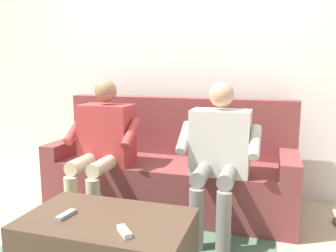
{
  "coord_description": "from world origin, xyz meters",
  "views": [
    {
      "loc": [
        -0.83,
        2.62,
        1.2
      ],
      "look_at": [
        0.0,
        -0.05,
        0.73
      ],
      "focal_mm": 36.46,
      "sensor_mm": 36.0,
      "label": 1
    }
  ],
  "objects_px": {
    "coffee_table": "(108,252)",
    "person_left_seated": "(219,150)",
    "couch": "(171,170)",
    "remote_gray": "(66,215)",
    "person_right_seated": "(103,141)",
    "remote_white": "(124,232)"
  },
  "relations": [
    {
      "from": "couch",
      "to": "person_left_seated",
      "type": "height_order",
      "value": "person_left_seated"
    },
    {
      "from": "couch",
      "to": "remote_white",
      "type": "bearing_deg",
      "value": 97.1
    },
    {
      "from": "person_right_seated",
      "to": "remote_white",
      "type": "distance_m",
      "value": 1.2
    },
    {
      "from": "person_right_seated",
      "to": "remote_gray",
      "type": "bearing_deg",
      "value": 105.53
    },
    {
      "from": "couch",
      "to": "remote_gray",
      "type": "distance_m",
      "value": 1.3
    },
    {
      "from": "couch",
      "to": "remote_white",
      "type": "height_order",
      "value": "couch"
    },
    {
      "from": "remote_gray",
      "to": "person_left_seated",
      "type": "bearing_deg",
      "value": 149.95
    },
    {
      "from": "coffee_table",
      "to": "remote_white",
      "type": "xyz_separation_m",
      "value": [
        -0.17,
        0.14,
        0.22
      ]
    },
    {
      "from": "remote_gray",
      "to": "coffee_table",
      "type": "bearing_deg",
      "value": 111.67
    },
    {
      "from": "coffee_table",
      "to": "person_right_seated",
      "type": "height_order",
      "value": "person_right_seated"
    },
    {
      "from": "remote_white",
      "to": "person_left_seated",
      "type": "bearing_deg",
      "value": -59.84
    },
    {
      "from": "couch",
      "to": "person_right_seated",
      "type": "distance_m",
      "value": 0.66
    },
    {
      "from": "person_left_seated",
      "to": "remote_white",
      "type": "bearing_deg",
      "value": 73.44
    },
    {
      "from": "person_left_seated",
      "to": "coffee_table",
      "type": "bearing_deg",
      "value": 61.35
    },
    {
      "from": "person_left_seated",
      "to": "remote_gray",
      "type": "height_order",
      "value": "person_left_seated"
    },
    {
      "from": "couch",
      "to": "remote_gray",
      "type": "relative_size",
      "value": 15.95
    },
    {
      "from": "person_right_seated",
      "to": "remote_gray",
      "type": "relative_size",
      "value": 8.5
    },
    {
      "from": "coffee_table",
      "to": "remote_white",
      "type": "height_order",
      "value": "remote_white"
    },
    {
      "from": "couch",
      "to": "person_left_seated",
      "type": "relative_size",
      "value": 1.89
    },
    {
      "from": "person_right_seated",
      "to": "remote_white",
      "type": "relative_size",
      "value": 9.23
    },
    {
      "from": "coffee_table",
      "to": "person_left_seated",
      "type": "distance_m",
      "value": 1.06
    },
    {
      "from": "remote_gray",
      "to": "remote_white",
      "type": "height_order",
      "value": "remote_white"
    }
  ]
}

